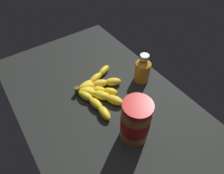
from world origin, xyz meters
The scene contains 4 objects.
ground_plane centered at (0.00, 0.00, -1.60)cm, with size 98.15×58.15×3.19cm, color black.
banana_bunch centered at (5.03, -1.09, 1.61)cm, with size 24.82×20.00×3.40cm.
peanut_butter_jar centered at (-17.28, -0.77, 8.30)cm, with size 9.11×9.11×16.82cm.
honey_bottle centered at (1.12, -20.09, 5.87)cm, with size 6.23×6.23×12.98cm.
Camera 1 is at (-39.02, 23.11, 58.58)cm, focal length 31.06 mm.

